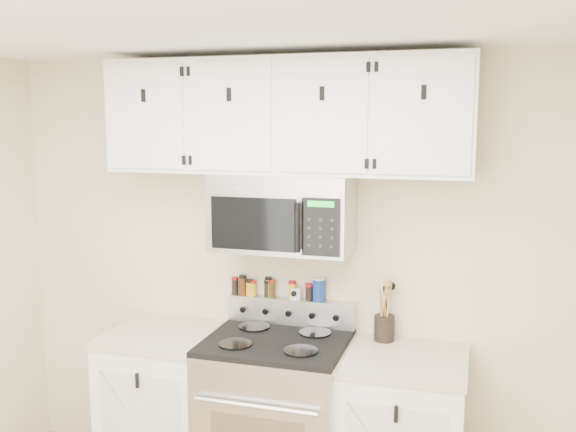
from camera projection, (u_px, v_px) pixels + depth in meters
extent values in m
cube|color=#BBB08C|center=(293.00, 272.00, 3.74)|extent=(3.50, 0.01, 2.50)
cube|color=#B7B7BA|center=(276.00, 424.00, 3.56)|extent=(0.76, 0.65, 0.92)
cube|color=black|center=(276.00, 342.00, 3.49)|extent=(0.76, 0.65, 0.03)
cube|color=#B7B7BA|center=(291.00, 311.00, 3.74)|extent=(0.76, 0.08, 0.15)
cylinder|color=black|center=(235.00, 344.00, 3.39)|extent=(0.18, 0.18, 0.01)
cylinder|color=black|center=(301.00, 351.00, 3.29)|extent=(0.18, 0.18, 0.01)
cylinder|color=black|center=(254.00, 327.00, 3.68)|extent=(0.18, 0.18, 0.01)
cylinder|color=black|center=(315.00, 333.00, 3.57)|extent=(0.18, 0.18, 0.01)
cube|color=white|center=(166.00, 409.00, 3.78)|extent=(0.62, 0.60, 0.88)
cube|color=tan|center=(164.00, 334.00, 3.71)|extent=(0.64, 0.62, 0.04)
cube|color=tan|center=(404.00, 360.00, 3.32)|extent=(0.64, 0.62, 0.04)
cube|color=#9E9EA3|center=(283.00, 212.00, 3.51)|extent=(0.76, 0.38, 0.42)
cube|color=#B7B7BA|center=(272.00, 185.00, 3.30)|extent=(0.73, 0.01, 0.08)
cube|color=black|center=(253.00, 224.00, 3.36)|extent=(0.47, 0.01, 0.28)
cube|color=black|center=(321.00, 227.00, 3.26)|extent=(0.20, 0.01, 0.30)
cylinder|color=black|center=(297.00, 227.00, 3.25)|extent=(0.03, 0.03, 0.26)
cube|color=white|center=(285.00, 116.00, 3.46)|extent=(2.00, 0.33, 0.62)
cube|color=white|center=(145.00, 116.00, 3.51)|extent=(0.46, 0.01, 0.57)
cube|color=black|center=(143.00, 96.00, 3.49)|extent=(0.02, 0.01, 0.07)
cube|color=white|center=(230.00, 116.00, 3.37)|extent=(0.46, 0.01, 0.57)
cube|color=black|center=(229.00, 94.00, 3.34)|extent=(0.03, 0.01, 0.07)
cube|color=white|center=(322.00, 116.00, 3.23)|extent=(0.46, 0.01, 0.57)
cube|color=black|center=(322.00, 93.00, 3.20)|extent=(0.03, 0.01, 0.07)
cube|color=white|center=(423.00, 116.00, 3.08)|extent=(0.46, 0.01, 0.57)
cube|color=black|center=(424.00, 92.00, 3.06)|extent=(0.02, 0.01, 0.07)
cylinder|color=black|center=(384.00, 328.00, 3.54)|extent=(0.11, 0.11, 0.14)
cylinder|color=olive|center=(385.00, 309.00, 3.53)|extent=(0.01, 0.01, 0.26)
cylinder|color=olive|center=(388.00, 308.00, 3.51)|extent=(0.01, 0.01, 0.28)
cylinder|color=olive|center=(382.00, 310.00, 3.54)|extent=(0.01, 0.01, 0.25)
cylinder|color=black|center=(387.00, 309.00, 3.54)|extent=(0.01, 0.01, 0.26)
cylinder|color=olive|center=(383.00, 309.00, 3.51)|extent=(0.01, 0.01, 0.27)
cube|color=silver|center=(295.00, 293.00, 3.72)|extent=(0.07, 0.07, 0.07)
cylinder|color=navy|center=(319.00, 290.00, 3.68)|extent=(0.07, 0.07, 0.13)
cylinder|color=white|center=(319.00, 279.00, 3.67)|extent=(0.07, 0.07, 0.01)
cylinder|color=black|center=(235.00, 287.00, 3.83)|extent=(0.04, 0.04, 0.09)
cylinder|color=#A70C10|center=(235.00, 278.00, 3.82)|extent=(0.04, 0.04, 0.02)
cylinder|color=#462410|center=(243.00, 286.00, 3.81)|extent=(0.04, 0.04, 0.10)
cylinder|color=black|center=(243.00, 276.00, 3.80)|extent=(0.04, 0.04, 0.02)
cylinder|color=orange|center=(250.00, 289.00, 3.80)|extent=(0.04, 0.04, 0.08)
cylinder|color=black|center=(250.00, 281.00, 3.79)|extent=(0.05, 0.05, 0.02)
cylinder|color=gold|center=(253.00, 289.00, 3.79)|extent=(0.04, 0.04, 0.08)
cylinder|color=#B21E0D|center=(253.00, 282.00, 3.79)|extent=(0.04, 0.04, 0.02)
cylinder|color=black|center=(268.00, 290.00, 3.77)|extent=(0.04, 0.04, 0.08)
cylinder|color=black|center=(268.00, 281.00, 3.76)|extent=(0.04, 0.04, 0.02)
cylinder|color=gold|center=(268.00, 288.00, 3.76)|extent=(0.04, 0.04, 0.10)
cylinder|color=black|center=(268.00, 278.00, 3.76)|extent=(0.04, 0.04, 0.02)
cylinder|color=#3C2A0E|center=(272.00, 290.00, 3.76)|extent=(0.04, 0.04, 0.09)
cylinder|color=#9F1A0C|center=(272.00, 281.00, 3.75)|extent=(0.04, 0.04, 0.02)
cylinder|color=gold|center=(292.00, 291.00, 3.72)|extent=(0.04, 0.04, 0.09)
cylinder|color=#9A0B11|center=(292.00, 282.00, 3.72)|extent=(0.05, 0.05, 0.02)
cylinder|color=black|center=(309.00, 293.00, 3.70)|extent=(0.04, 0.04, 0.08)
cylinder|color=#B10D21|center=(309.00, 285.00, 3.69)|extent=(0.04, 0.04, 0.02)
cylinder|color=#41210F|center=(319.00, 294.00, 3.68)|extent=(0.04, 0.04, 0.08)
cylinder|color=black|center=(319.00, 286.00, 3.67)|extent=(0.04, 0.04, 0.02)
cylinder|color=yellow|center=(321.00, 295.00, 3.68)|extent=(0.04, 0.04, 0.07)
cylinder|color=black|center=(321.00, 288.00, 3.67)|extent=(0.04, 0.04, 0.02)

